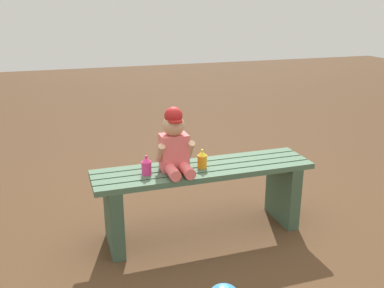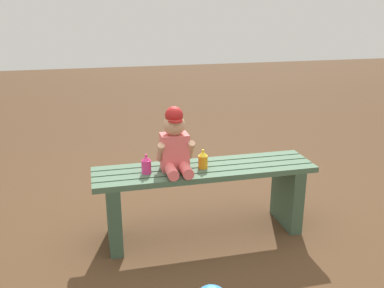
{
  "view_description": "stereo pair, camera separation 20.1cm",
  "coord_description": "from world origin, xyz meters",
  "px_view_note": "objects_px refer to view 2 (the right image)",
  "views": [
    {
      "loc": [
        -0.87,
        -2.4,
        1.48
      ],
      "look_at": [
        -0.1,
        -0.05,
        0.65
      ],
      "focal_mm": 39.98,
      "sensor_mm": 36.0,
      "label": 1
    },
    {
      "loc": [
        -0.68,
        -2.46,
        1.48
      ],
      "look_at": [
        -0.1,
        -0.05,
        0.65
      ],
      "focal_mm": 39.98,
      "sensor_mm": 36.0,
      "label": 2
    }
  ],
  "objects_px": {
    "sippy_cup_left": "(146,164)",
    "sippy_cup_right": "(203,160)",
    "park_bench": "(204,190)",
    "child_figure": "(175,143)"
  },
  "relations": [
    {
      "from": "sippy_cup_left",
      "to": "sippy_cup_right",
      "type": "xyz_separation_m",
      "value": [
        0.36,
        0.0,
        0.0
      ]
    },
    {
      "from": "park_bench",
      "to": "sippy_cup_left",
      "type": "xyz_separation_m",
      "value": [
        -0.38,
        -0.01,
        0.22
      ]
    },
    {
      "from": "sippy_cup_left",
      "to": "sippy_cup_right",
      "type": "relative_size",
      "value": 1.0
    },
    {
      "from": "child_figure",
      "to": "sippy_cup_right",
      "type": "bearing_deg",
      "value": -4.33
    },
    {
      "from": "child_figure",
      "to": "park_bench",
      "type": "bearing_deg",
      "value": -0.16
    },
    {
      "from": "child_figure",
      "to": "sippy_cup_left",
      "type": "relative_size",
      "value": 3.26
    },
    {
      "from": "park_bench",
      "to": "sippy_cup_left",
      "type": "height_order",
      "value": "sippy_cup_left"
    },
    {
      "from": "park_bench",
      "to": "child_figure",
      "type": "distance_m",
      "value": 0.39
    },
    {
      "from": "sippy_cup_right",
      "to": "park_bench",
      "type": "bearing_deg",
      "value": 39.41
    },
    {
      "from": "park_bench",
      "to": "child_figure",
      "type": "height_order",
      "value": "child_figure"
    }
  ]
}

